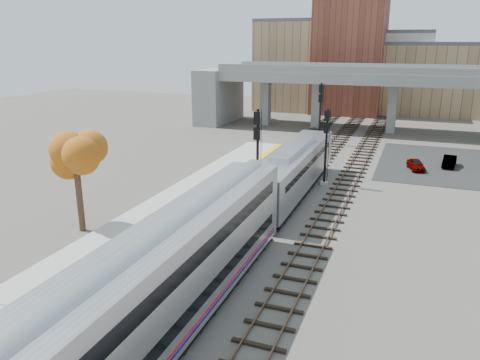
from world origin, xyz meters
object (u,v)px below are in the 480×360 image
Objects in this scene: coach at (158,290)px; signal_mast_mid at (326,148)px; signal_mast_far at (320,113)px; signal_mast_near at (257,157)px; car_a at (416,165)px; tree at (75,159)px; car_b at (449,161)px; locomotive at (293,169)px.

signal_mast_mid is (2.00, 26.34, 0.72)m from coach.
signal_mast_far is (-4.10, 17.51, 0.46)m from signal_mast_mid.
signal_mast_near is 8.35m from signal_mast_mid.
signal_mast_near is at bearing -90.00° from signal_mast_far.
tree is at bearing -147.44° from car_a.
tree is at bearing -124.96° from car_b.
tree is at bearing -105.79° from signal_mast_far.
signal_mast_far is at bearing 126.08° from car_a.
coach reaches higher than locomotive.
signal_mast_near reaches higher than locomotive.
car_b is at bearing 44.67° from signal_mast_mid.
signal_mast_mid is at bearing -76.82° from signal_mast_far.
tree reaches higher than coach.
signal_mast_mid is at bearing -149.71° from car_a.
locomotive is at bearing 90.00° from coach.
signal_mast_near is at bearing 96.28° from coach.
signal_mast_near is 24.77m from signal_mast_far.
signal_mast_far is 2.21× the size of car_b.
tree reaches higher than car_b.
signal_mast_mid is at bearing 60.55° from signal_mast_near.
signal_mast_near is at bearing -119.45° from signal_mast_mid.
signal_mast_far reaches higher than car_b.
signal_mast_far is (-2.10, 21.25, 1.70)m from locomotive.
signal_mast_far reaches higher than coach.
signal_mast_near is 20.07m from car_a.
signal_mast_mid is 17.99m from signal_mast_far.
car_b is (11.14, 11.01, -2.90)m from signal_mast_mid.
signal_mast_near is at bearing -144.12° from car_a.
signal_mast_far is at bearing 92.74° from coach.
coach is 43.92m from signal_mast_far.
car_a is at bearing -37.02° from signal_mast_far.
signal_mast_near is 24.03m from car_b.
signal_mast_mid is 11.94m from car_a.
locomotive reaches higher than car_b.
signal_mast_mid reaches higher than coach.
locomotive is at bearing -84.36° from signal_mast_far.
signal_mast_far reaches higher than locomotive.
signal_mast_near reaches higher than signal_mast_far.
locomotive is 2.45× the size of signal_mast_near.
car_b is at bearing -23.11° from signal_mast_far.
car_b is at bearing 70.62° from coach.
signal_mast_mid reaches higher than car_a.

